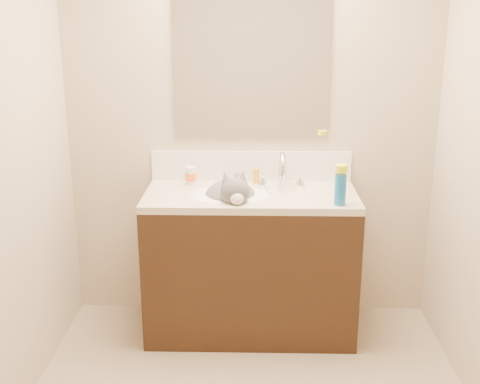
{
  "coord_description": "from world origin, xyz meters",
  "views": [
    {
      "loc": [
        0.01,
        -2.27,
        1.86
      ],
      "look_at": [
        -0.06,
        0.92,
        0.88
      ],
      "focal_mm": 45.0,
      "sensor_mm": 36.0,
      "label": 1
    }
  ],
  "objects_px": {
    "faucet": "(282,172)",
    "cat": "(231,199)",
    "basin": "(229,206)",
    "silver_jar": "(237,178)",
    "pill_bottle": "(191,176)",
    "spray_can": "(340,190)",
    "vanity_cabinet": "(250,266)",
    "amber_bottle": "(256,176)"
  },
  "relations": [
    {
      "from": "faucet",
      "to": "cat",
      "type": "xyz_separation_m",
      "value": [
        -0.29,
        -0.17,
        -0.11
      ]
    },
    {
      "from": "pill_bottle",
      "to": "spray_can",
      "type": "distance_m",
      "value": 0.91
    },
    {
      "from": "cat",
      "to": "spray_can",
      "type": "relative_size",
      "value": 2.7
    },
    {
      "from": "vanity_cabinet",
      "to": "faucet",
      "type": "height_order",
      "value": "faucet"
    },
    {
      "from": "vanity_cabinet",
      "to": "amber_bottle",
      "type": "xyz_separation_m",
      "value": [
        0.03,
        0.2,
        0.49
      ]
    },
    {
      "from": "pill_bottle",
      "to": "cat",
      "type": "bearing_deg",
      "value": -39.0
    },
    {
      "from": "pill_bottle",
      "to": "spray_can",
      "type": "relative_size",
      "value": 0.63
    },
    {
      "from": "faucet",
      "to": "pill_bottle",
      "type": "relative_size",
      "value": 2.64
    },
    {
      "from": "vanity_cabinet",
      "to": "spray_can",
      "type": "height_order",
      "value": "spray_can"
    },
    {
      "from": "spray_can",
      "to": "basin",
      "type": "bearing_deg",
      "value": 163.71
    },
    {
      "from": "faucet",
      "to": "spray_can",
      "type": "height_order",
      "value": "faucet"
    },
    {
      "from": "faucet",
      "to": "amber_bottle",
      "type": "distance_m",
      "value": 0.17
    },
    {
      "from": "silver_jar",
      "to": "amber_bottle",
      "type": "bearing_deg",
      "value": -6.63
    },
    {
      "from": "basin",
      "to": "pill_bottle",
      "type": "distance_m",
      "value": 0.33
    },
    {
      "from": "vanity_cabinet",
      "to": "silver_jar",
      "type": "relative_size",
      "value": 21.07
    },
    {
      "from": "faucet",
      "to": "silver_jar",
      "type": "bearing_deg",
      "value": 164.14
    },
    {
      "from": "spray_can",
      "to": "amber_bottle",
      "type": "bearing_deg",
      "value": 137.7
    },
    {
      "from": "faucet",
      "to": "silver_jar",
      "type": "distance_m",
      "value": 0.28
    },
    {
      "from": "cat",
      "to": "faucet",
      "type": "bearing_deg",
      "value": 19.13
    },
    {
      "from": "basin",
      "to": "faucet",
      "type": "height_order",
      "value": "faucet"
    },
    {
      "from": "faucet",
      "to": "spray_can",
      "type": "relative_size",
      "value": 1.67
    },
    {
      "from": "basin",
      "to": "silver_jar",
      "type": "bearing_deg",
      "value": 82.07
    },
    {
      "from": "cat",
      "to": "pill_bottle",
      "type": "relative_size",
      "value": 4.27
    },
    {
      "from": "silver_jar",
      "to": "pill_bottle",
      "type": "bearing_deg",
      "value": -169.99
    },
    {
      "from": "vanity_cabinet",
      "to": "spray_can",
      "type": "distance_m",
      "value": 0.74
    },
    {
      "from": "basin",
      "to": "silver_jar",
      "type": "relative_size",
      "value": 7.9
    },
    {
      "from": "basin",
      "to": "silver_jar",
      "type": "xyz_separation_m",
      "value": [
        0.03,
        0.24,
        0.1
      ]
    },
    {
      "from": "amber_bottle",
      "to": "silver_jar",
      "type": "bearing_deg",
      "value": 173.37
    },
    {
      "from": "pill_bottle",
      "to": "vanity_cabinet",
      "type": "bearing_deg",
      "value": -24.84
    },
    {
      "from": "basin",
      "to": "faucet",
      "type": "relative_size",
      "value": 1.61
    },
    {
      "from": "faucet",
      "to": "pill_bottle",
      "type": "xyz_separation_m",
      "value": [
        -0.54,
        0.03,
        -0.03
      ]
    },
    {
      "from": "faucet",
      "to": "silver_jar",
      "type": "relative_size",
      "value": 4.92
    },
    {
      "from": "basin",
      "to": "amber_bottle",
      "type": "bearing_deg",
      "value": 56.69
    },
    {
      "from": "cat",
      "to": "amber_bottle",
      "type": "xyz_separation_m",
      "value": [
        0.14,
        0.23,
        0.07
      ]
    },
    {
      "from": "vanity_cabinet",
      "to": "amber_bottle",
      "type": "distance_m",
      "value": 0.53
    },
    {
      "from": "faucet",
      "to": "spray_can",
      "type": "bearing_deg",
      "value": -49.3
    },
    {
      "from": "cat",
      "to": "vanity_cabinet",
      "type": "bearing_deg",
      "value": 6.36
    },
    {
      "from": "faucet",
      "to": "pill_bottle",
      "type": "distance_m",
      "value": 0.54
    },
    {
      "from": "basin",
      "to": "cat",
      "type": "relative_size",
      "value": 1.0
    },
    {
      "from": "cat",
      "to": "spray_can",
      "type": "distance_m",
      "value": 0.61
    },
    {
      "from": "amber_bottle",
      "to": "faucet",
      "type": "bearing_deg",
      "value": -22.55
    },
    {
      "from": "cat",
      "to": "spray_can",
      "type": "xyz_separation_m",
      "value": [
        0.58,
        -0.17,
        0.11
      ]
    }
  ]
}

